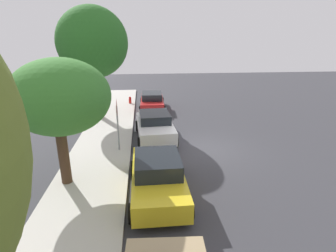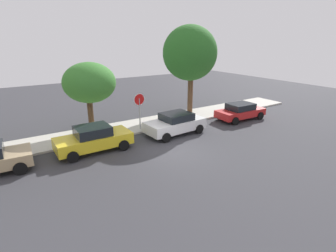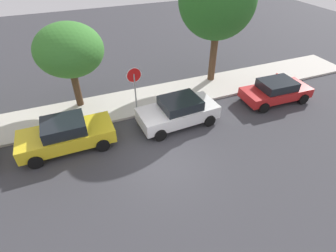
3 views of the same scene
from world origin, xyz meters
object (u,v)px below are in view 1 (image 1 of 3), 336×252
at_px(parked_car_white, 155,125).
at_px(fire_hydrant, 130,101).
at_px(stop_sign, 117,116).
at_px(street_tree_far, 61,97).
at_px(parked_car_red, 152,101).
at_px(parked_car_yellow, 158,175).
at_px(street_tree_mid_block, 93,43).

distance_m(parked_car_white, fire_hydrant, 8.27).
height_order(stop_sign, street_tree_far, street_tree_far).
bearing_deg(street_tree_far, parked_car_red, -18.22).
height_order(parked_car_yellow, street_tree_mid_block, street_tree_mid_block).
bearing_deg(parked_car_white, stop_sign, 133.20).
distance_m(stop_sign, parked_car_white, 2.84).
xyz_separation_m(stop_sign, street_tree_far, (-2.90, 1.65, 1.61)).
xyz_separation_m(stop_sign, parked_car_red, (8.19, -2.00, -1.20)).
distance_m(street_tree_mid_block, fire_hydrant, 6.64).
xyz_separation_m(stop_sign, parked_car_white, (1.78, -1.90, -1.14)).
bearing_deg(street_tree_mid_block, stop_sign, -162.19).
bearing_deg(parked_car_red, fire_hydrant, 47.65).
distance_m(parked_car_yellow, parked_car_red, 12.13).
height_order(stop_sign, parked_car_yellow, stop_sign).
relative_size(parked_car_white, fire_hydrant, 6.06).
bearing_deg(stop_sign, fire_hydrant, -0.96).
bearing_deg(parked_car_white, parked_car_yellow, 178.19).
bearing_deg(stop_sign, parked_car_white, -46.80).
height_order(parked_car_red, street_tree_mid_block, street_tree_mid_block).
xyz_separation_m(parked_car_white, street_tree_mid_block, (4.01, 3.76, 4.43)).
relative_size(stop_sign, street_tree_mid_block, 0.37).
bearing_deg(fire_hydrant, parked_car_red, -132.35).
bearing_deg(street_tree_far, parked_car_white, -37.14).
distance_m(parked_car_white, street_tree_far, 6.49).
height_order(parked_car_red, street_tree_far, street_tree_far).
xyz_separation_m(street_tree_mid_block, fire_hydrant, (4.07, -2.03, -4.83)).
bearing_deg(street_tree_mid_block, fire_hydrant, -26.48).
xyz_separation_m(parked_car_yellow, street_tree_mid_block, (9.74, 3.58, 4.42)).
bearing_deg(street_tree_far, fire_hydrant, -8.09).
bearing_deg(parked_car_yellow, parked_car_red, -1.34).
bearing_deg(parked_car_red, street_tree_mid_block, 121.80).
bearing_deg(stop_sign, street_tree_far, 150.39).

